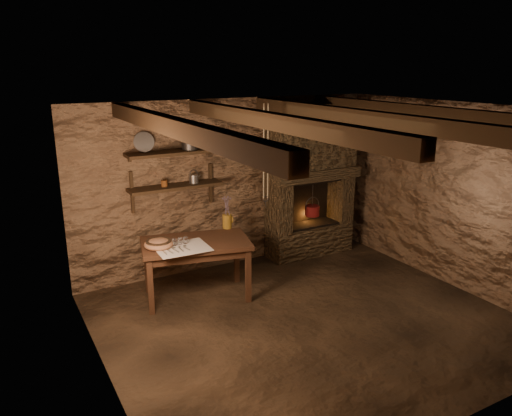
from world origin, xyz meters
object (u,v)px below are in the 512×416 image
red_pot (312,210)px  iron_stockpot (190,144)px  wooden_bowl (159,244)px  stoneware_jug (227,215)px  work_table (196,267)px

red_pot → iron_stockpot: bearing=176.4°
iron_stockpot → wooden_bowl: bearing=-137.2°
iron_stockpot → stoneware_jug: bearing=-47.5°
stoneware_jug → iron_stockpot: (-0.34, 0.37, 0.92)m
work_table → stoneware_jug: size_ratio=3.36×
work_table → wooden_bowl: bearing=-167.1°
red_pot → wooden_bowl: bearing=-168.6°
stoneware_jug → red_pot: 1.59m
wooden_bowl → iron_stockpot: bearing=42.8°
wooden_bowl → red_pot: bearing=11.4°
stoneware_jug → red_pot: size_ratio=0.80×
stoneware_jug → iron_stockpot: bearing=131.9°
iron_stockpot → red_pot: bearing=-3.6°
stoneware_jug → work_table: bearing=-154.9°
stoneware_jug → red_pot: stoneware_jug is taller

